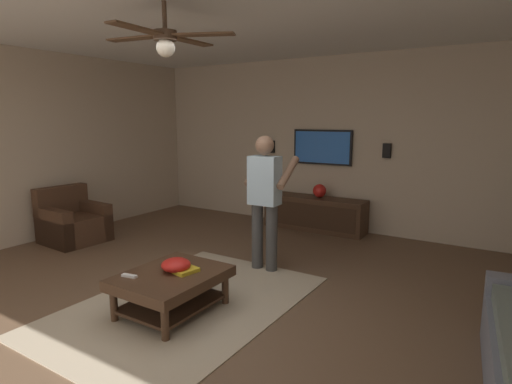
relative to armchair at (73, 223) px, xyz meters
The scene contains 15 objects.
ground_plane 3.15m from the armchair, 106.47° to the right, with size 9.01×9.01×0.00m, color brown.
wall_back_tv 4.34m from the armchair, 45.93° to the right, with size 0.10×7.23×2.83m, color #C6B299.
area_rug 3.03m from the armchair, 104.35° to the right, with size 2.76×1.86×0.01m, color tan.
armchair is the anchor object (origin of this frame).
coffee_table 3.07m from the armchair, 107.97° to the right, with size 1.00×0.80×0.40m.
media_console 3.80m from the armchair, 47.27° to the right, with size 0.45×1.70×0.55m.
tv 4.11m from the armchair, 44.72° to the right, with size 0.05×1.03×0.58m.
person_standing 3.18m from the armchair, 80.04° to the right, with size 0.54×0.54×1.64m.
bowl 3.07m from the armchair, 106.97° to the right, with size 0.28×0.28×0.13m, color red.
remote_white 2.95m from the armchair, 114.78° to the right, with size 0.15×0.04×0.02m, color white.
book 3.16m from the armchair, 105.91° to the right, with size 0.22×0.16×0.04m, color gold.
vase_round 3.89m from the armchair, 47.58° to the right, with size 0.22×0.22×0.22m, color red.
wall_speaker_left 4.90m from the armchair, 53.71° to the right, with size 0.06×0.12×0.22m, color black.
wall_speaker_right 3.52m from the armchair, 32.41° to the right, with size 0.06×0.12×0.22m, color black.
ceiling_fan 3.82m from the armchair, 107.71° to the right, with size 1.20×1.17×0.46m.
Camera 1 is at (-2.81, -2.61, 1.84)m, focal length 29.43 mm.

